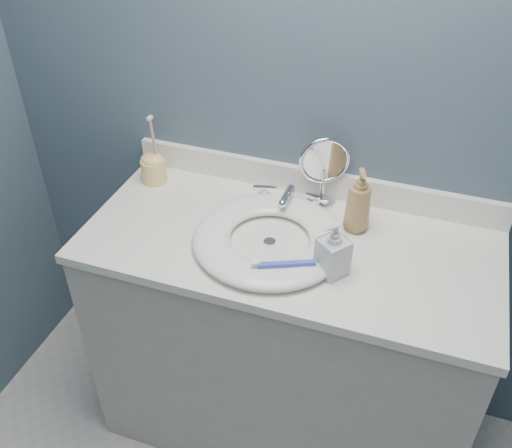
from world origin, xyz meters
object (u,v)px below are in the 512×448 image
at_px(soap_bottle_amber, 359,200).
at_px(soap_bottle_clear, 334,249).
at_px(makeup_mirror, 324,168).
at_px(toothbrush_holder, 153,166).

bearing_deg(soap_bottle_amber, soap_bottle_clear, -115.95).
height_order(makeup_mirror, soap_bottle_amber, makeup_mirror).
relative_size(soap_bottle_amber, toothbrush_holder, 0.84).
bearing_deg(makeup_mirror, soap_bottle_amber, -59.92).
xyz_separation_m(makeup_mirror, toothbrush_holder, (-0.56, -0.06, -0.07)).
bearing_deg(soap_bottle_amber, toothbrush_holder, 157.13).
bearing_deg(toothbrush_holder, soap_bottle_clear, -20.81).
bearing_deg(soap_bottle_clear, makeup_mirror, 146.24).
bearing_deg(soap_bottle_clear, toothbrush_holder, -163.38).
xyz_separation_m(makeup_mirror, soap_bottle_clear, (0.11, -0.31, -0.05)).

